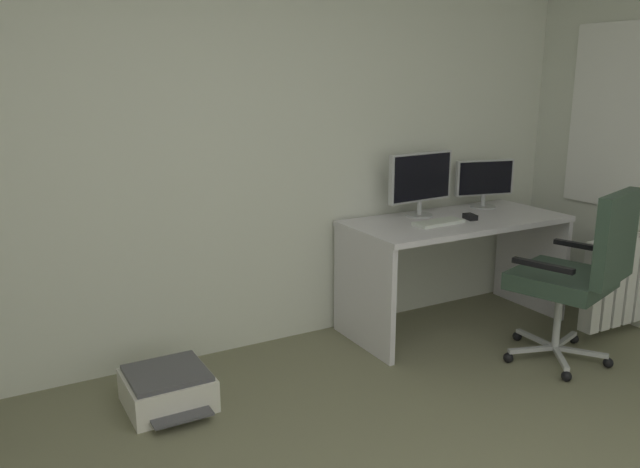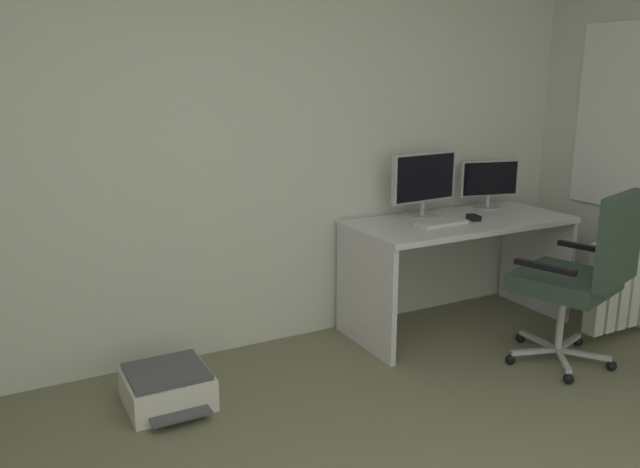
{
  "view_description": "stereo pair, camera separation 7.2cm",
  "coord_description": "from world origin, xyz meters",
  "px_view_note": "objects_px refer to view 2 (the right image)",
  "views": [
    {
      "loc": [
        -1.18,
        -1.05,
        1.69
      ],
      "look_at": [
        0.43,
        1.82,
        0.86
      ],
      "focal_mm": 36.17,
      "sensor_mm": 36.0,
      "label": 1
    },
    {
      "loc": [
        -1.11,
        -1.08,
        1.69
      ],
      "look_at": [
        0.43,
        1.82,
        0.86
      ],
      "focal_mm": 36.17,
      "sensor_mm": 36.0,
      "label": 2
    }
  ],
  "objects_px": {
    "desk": "(458,248)",
    "office_chair": "(583,271)",
    "keyboard": "(441,223)",
    "printer": "(168,387)",
    "monitor_main": "(424,180)",
    "monitor_secondary": "(489,181)",
    "computer_mouse": "(474,218)",
    "radiator": "(637,281)"
  },
  "relations": [
    {
      "from": "office_chair",
      "to": "printer",
      "type": "xyz_separation_m",
      "value": [
        -2.23,
        0.68,
        -0.49
      ]
    },
    {
      "from": "keyboard",
      "to": "computer_mouse",
      "type": "relative_size",
      "value": 3.4
    },
    {
      "from": "keyboard",
      "to": "office_chair",
      "type": "distance_m",
      "value": 0.88
    },
    {
      "from": "monitor_main",
      "to": "monitor_secondary",
      "type": "bearing_deg",
      "value": 0.01
    },
    {
      "from": "desk",
      "to": "monitor_secondary",
      "type": "distance_m",
      "value": 0.59
    },
    {
      "from": "office_chair",
      "to": "printer",
      "type": "height_order",
      "value": "office_chair"
    },
    {
      "from": "keyboard",
      "to": "printer",
      "type": "relative_size",
      "value": 0.69
    },
    {
      "from": "desk",
      "to": "radiator",
      "type": "xyz_separation_m",
      "value": [
        0.98,
        -0.63,
        -0.19
      ]
    },
    {
      "from": "office_chair",
      "to": "printer",
      "type": "distance_m",
      "value": 2.38
    },
    {
      "from": "radiator",
      "to": "desk",
      "type": "bearing_deg",
      "value": 147.13
    },
    {
      "from": "office_chair",
      "to": "monitor_secondary",
      "type": "bearing_deg",
      "value": 80.05
    },
    {
      "from": "printer",
      "to": "desk",
      "type": "bearing_deg",
      "value": 3.91
    },
    {
      "from": "desk",
      "to": "office_chair",
      "type": "height_order",
      "value": "office_chair"
    },
    {
      "from": "keyboard",
      "to": "office_chair",
      "type": "height_order",
      "value": "office_chair"
    },
    {
      "from": "monitor_secondary",
      "to": "computer_mouse",
      "type": "bearing_deg",
      "value": -144.15
    },
    {
      "from": "monitor_secondary",
      "to": "computer_mouse",
      "type": "height_order",
      "value": "monitor_secondary"
    },
    {
      "from": "desk",
      "to": "monitor_secondary",
      "type": "relative_size",
      "value": 3.42
    },
    {
      "from": "desk",
      "to": "keyboard",
      "type": "distance_m",
      "value": 0.3
    },
    {
      "from": "monitor_secondary",
      "to": "printer",
      "type": "distance_m",
      "value": 2.57
    },
    {
      "from": "monitor_secondary",
      "to": "office_chair",
      "type": "relative_size",
      "value": 0.41
    },
    {
      "from": "monitor_secondary",
      "to": "monitor_main",
      "type": "bearing_deg",
      "value": -179.99
    },
    {
      "from": "monitor_secondary",
      "to": "printer",
      "type": "xyz_separation_m",
      "value": [
        -2.41,
        -0.32,
        -0.85
      ]
    },
    {
      "from": "desk",
      "to": "computer_mouse",
      "type": "xyz_separation_m",
      "value": [
        0.06,
        -0.06,
        0.21
      ]
    },
    {
      "from": "office_chair",
      "to": "radiator",
      "type": "distance_m",
      "value": 0.81
    },
    {
      "from": "keyboard",
      "to": "printer",
      "type": "distance_m",
      "value": 1.92
    },
    {
      "from": "computer_mouse",
      "to": "radiator",
      "type": "height_order",
      "value": "computer_mouse"
    },
    {
      "from": "desk",
      "to": "office_chair",
      "type": "relative_size",
      "value": 1.4
    },
    {
      "from": "desk",
      "to": "keyboard",
      "type": "xyz_separation_m",
      "value": [
        -0.2,
        -0.07,
        0.21
      ]
    },
    {
      "from": "keyboard",
      "to": "computer_mouse",
      "type": "height_order",
      "value": "computer_mouse"
    },
    {
      "from": "desk",
      "to": "monitor_main",
      "type": "relative_size",
      "value": 2.86
    },
    {
      "from": "computer_mouse",
      "to": "monitor_main",
      "type": "bearing_deg",
      "value": 144.69
    },
    {
      "from": "computer_mouse",
      "to": "office_chair",
      "type": "bearing_deg",
      "value": -66.24
    },
    {
      "from": "desk",
      "to": "radiator",
      "type": "height_order",
      "value": "desk"
    },
    {
      "from": "desk",
      "to": "monitor_main",
      "type": "bearing_deg",
      "value": 132.6
    },
    {
      "from": "office_chair",
      "to": "desk",
      "type": "bearing_deg",
      "value": 105.36
    },
    {
      "from": "radiator",
      "to": "office_chair",
      "type": "bearing_deg",
      "value": -166.25
    },
    {
      "from": "monitor_main",
      "to": "printer",
      "type": "height_order",
      "value": "monitor_main"
    },
    {
      "from": "monitor_main",
      "to": "printer",
      "type": "distance_m",
      "value": 2.07
    },
    {
      "from": "keyboard",
      "to": "radiator",
      "type": "relative_size",
      "value": 0.4
    },
    {
      "from": "keyboard",
      "to": "computer_mouse",
      "type": "distance_m",
      "value": 0.27
    },
    {
      "from": "computer_mouse",
      "to": "office_chair",
      "type": "xyz_separation_m",
      "value": [
        0.16,
        -0.75,
        -0.18
      ]
    },
    {
      "from": "monitor_main",
      "to": "radiator",
      "type": "distance_m",
      "value": 1.54
    }
  ]
}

